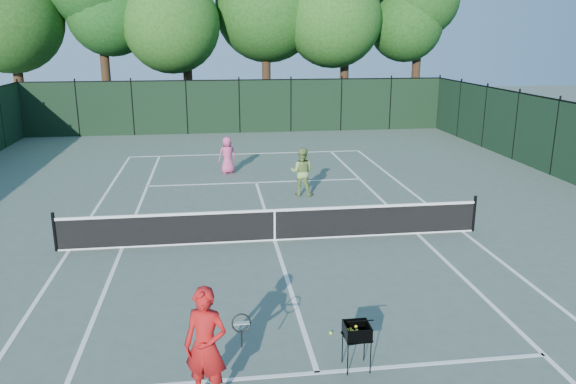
{
  "coord_description": "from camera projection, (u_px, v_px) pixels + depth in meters",
  "views": [
    {
      "loc": [
        -1.61,
        -14.55,
        5.5
      ],
      "look_at": [
        0.51,
        1.0,
        1.1
      ],
      "focal_mm": 35.0,
      "sensor_mm": 36.0,
      "label": 1
    }
  ],
  "objects": [
    {
      "name": "service_line_far",
      "position": [
        256.0,
        182.0,
        21.68
      ],
      "size": [
        8.23,
        0.1,
        0.01
      ],
      "primitive_type": "cube",
      "color": "white",
      "rests_on": "ground"
    },
    {
      "name": "coach",
      "position": [
        206.0,
        346.0,
        8.51
      ],
      "size": [
        1.11,
        0.69,
        1.9
      ],
      "rotation": [
        0.0,
        0.0,
        -0.41
      ],
      "color": "red",
      "rests_on": "ground"
    },
    {
      "name": "fence_far",
      "position": [
        239.0,
        107.0,
        32.34
      ],
      "size": [
        24.0,
        0.05,
        3.0
      ],
      "primitive_type": "cube",
      "color": "black",
      "rests_on": "ground"
    },
    {
      "name": "sideline_singles_right",
      "position": [
        417.0,
        233.0,
        16.11
      ],
      "size": [
        0.1,
        23.77,
        0.01
      ],
      "primitive_type": "cube",
      "color": "white",
      "rests_on": "ground"
    },
    {
      "name": "sideline_doubles_left",
      "position": [
        69.0,
        250.0,
        14.86
      ],
      "size": [
        0.1,
        23.77,
        0.01
      ],
      "primitive_type": "cube",
      "color": "white",
      "rests_on": "ground"
    },
    {
      "name": "player_green",
      "position": [
        302.0,
        172.0,
        19.74
      ],
      "size": [
        0.99,
        0.87,
        1.7
      ],
      "rotation": [
        0.0,
        0.0,
        2.83
      ],
      "color": "#83A653",
      "rests_on": "ground"
    },
    {
      "name": "center_service_line",
      "position": [
        275.0,
        240.0,
        15.57
      ],
      "size": [
        0.1,
        12.8,
        0.01
      ],
      "primitive_type": "cube",
      "color": "white",
      "rests_on": "ground"
    },
    {
      "name": "tennis_net",
      "position": [
        275.0,
        224.0,
        15.44
      ],
      "size": [
        11.69,
        0.09,
        1.06
      ],
      "color": "black",
      "rests_on": "ground"
    },
    {
      "name": "sideline_doubles_right",
      "position": [
        462.0,
        231.0,
        16.29
      ],
      "size": [
        0.1,
        23.77,
        0.01
      ],
      "primitive_type": "cube",
      "color": "white",
      "rests_on": "ground"
    },
    {
      "name": "player_pink",
      "position": [
        227.0,
        155.0,
        22.94
      ],
      "size": [
        0.84,
        0.66,
        1.52
      ],
      "rotation": [
        0.0,
        0.0,
        3.4
      ],
      "color": "#CC487B",
      "rests_on": "ground"
    },
    {
      "name": "loose_ball_midcourt",
      "position": [
        331.0,
        333.0,
        10.67
      ],
      "size": [
        0.07,
        0.07,
        0.07
      ],
      "primitive_type": "sphere",
      "color": "#BCD62B",
      "rests_on": "ground"
    },
    {
      "name": "ball_hopper",
      "position": [
        357.0,
        332.0,
        9.43
      ],
      "size": [
        0.48,
        0.48,
        0.82
      ],
      "rotation": [
        0.0,
        0.0,
        0.12
      ],
      "color": "black",
      "rests_on": "ground"
    },
    {
      "name": "sideline_singles_left",
      "position": [
        122.0,
        248.0,
        15.04
      ],
      "size": [
        0.1,
        23.77,
        0.01
      ],
      "primitive_type": "cube",
      "color": "white",
      "rests_on": "ground"
    },
    {
      "name": "ground",
      "position": [
        275.0,
        240.0,
        15.57
      ],
      "size": [
        90.0,
        90.0,
        0.0
      ],
      "primitive_type": "plane",
      "color": "#4A5B4F",
      "rests_on": "ground"
    },
    {
      "name": "service_line_near",
      "position": [
        317.0,
        373.0,
        9.47
      ],
      "size": [
        8.23,
        0.1,
        0.01
      ],
      "primitive_type": "cube",
      "color": "white",
      "rests_on": "ground"
    },
    {
      "name": "baseline_far",
      "position": [
        247.0,
        154.0,
        26.91
      ],
      "size": [
        10.97,
        0.1,
        0.01
      ],
      "primitive_type": "cube",
      "color": "white",
      "rests_on": "ground"
    }
  ]
}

